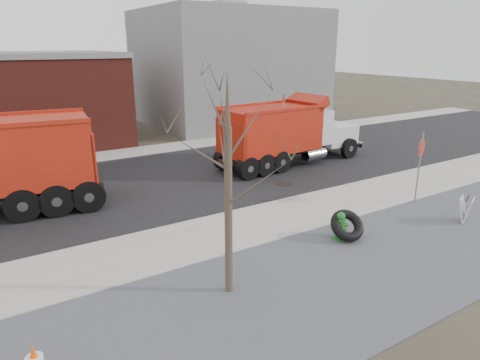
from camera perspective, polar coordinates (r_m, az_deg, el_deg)
ground at (r=14.11m, az=4.38°, el=-6.07°), size 120.00×120.00×0.00m
gravel_verge at (r=11.78m, az=14.71°, el=-11.65°), size 60.00×5.00×0.03m
sidewalk at (r=14.28m, az=3.79°, el=-5.62°), size 60.00×2.50×0.06m
curb at (r=15.26m, az=0.93°, el=-3.91°), size 60.00×0.15×0.11m
road at (r=19.21m, az=-6.80°, el=0.41°), size 60.00×9.40×0.02m
far_sidewalk at (r=24.31m, az=-12.62°, el=3.83°), size 60.00×2.00×0.06m
building_grey at (r=32.96m, az=-1.53°, el=14.77°), size 12.00×10.00×8.00m
bare_tree at (r=9.28m, az=-1.62°, el=2.86°), size 3.20×3.20×5.20m
fire_hydrant at (r=13.30m, az=13.23°, el=-6.12°), size 0.51×0.49×0.89m
truck_tire at (r=13.32m, az=14.08°, el=-5.90°), size 1.23×1.16×0.93m
stop_sign at (r=16.81m, az=22.94°, el=3.05°), size 0.69×0.29×2.67m
sandwich_board at (r=15.96m, az=27.86°, el=-3.53°), size 0.72×0.60×0.86m
dump_truck_red_a at (r=20.87m, az=6.27°, el=6.52°), size 8.16×2.70×3.28m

